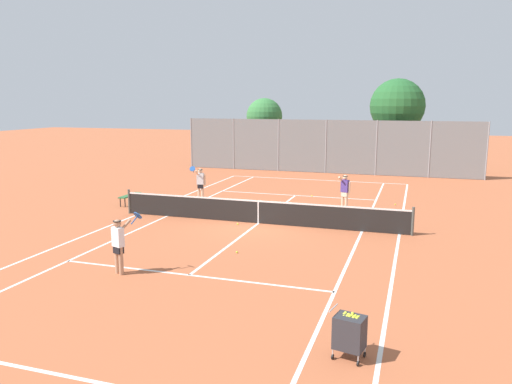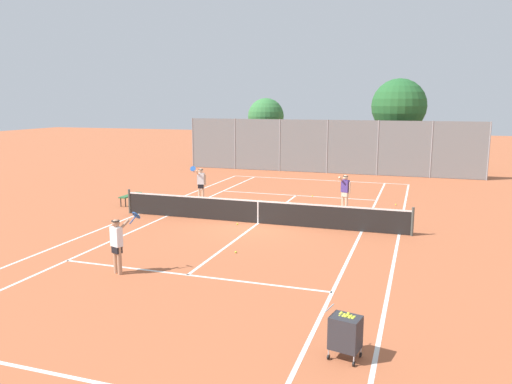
{
  "view_description": "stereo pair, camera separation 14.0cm",
  "coord_description": "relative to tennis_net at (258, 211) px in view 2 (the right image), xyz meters",
  "views": [
    {
      "loc": [
        5.98,
        -18.66,
        4.87
      ],
      "look_at": [
        -0.58,
        1.5,
        1.0
      ],
      "focal_mm": 35.0,
      "sensor_mm": 36.0,
      "label": 1
    },
    {
      "loc": [
        6.12,
        -18.61,
        4.87
      ],
      "look_at": [
        -0.58,
        1.5,
        1.0
      ],
      "focal_mm": 35.0,
      "sensor_mm": 36.0,
      "label": 2
    }
  ],
  "objects": [
    {
      "name": "loose_tennis_ball_0",
      "position": [
        0.56,
        -4.02,
        -0.48
      ],
      "size": [
        0.07,
        0.07,
        0.07
      ],
      "primitive_type": "sphere",
      "color": "#D1DB33",
      "rests_on": "ground"
    },
    {
      "name": "ground_plane",
      "position": [
        0.0,
        0.0,
        -0.51
      ],
      "size": [
        120.0,
        120.0,
        0.0
      ],
      "primitive_type": "plane",
      "color": "#B25B38"
    },
    {
      "name": "back_fence",
      "position": [
        0.0,
        15.11,
        1.32
      ],
      "size": [
        20.22,
        0.08,
        3.65
      ],
      "color": "gray",
      "rests_on": "ground"
    },
    {
      "name": "loose_tennis_ball_2",
      "position": [
        -0.7,
        -0.48,
        -0.48
      ],
      "size": [
        0.07,
        0.07,
        0.07
      ],
      "primitive_type": "sphere",
      "color": "#D1DB33",
      "rests_on": "ground"
    },
    {
      "name": "loose_tennis_ball_1",
      "position": [
        0.87,
        6.39,
        -0.48
      ],
      "size": [
        0.07,
        0.07,
        0.07
      ],
      "primitive_type": "sphere",
      "color": "#D1DB33",
      "rests_on": "ground"
    },
    {
      "name": "courtside_bench",
      "position": [
        -6.99,
        1.71,
        -0.1
      ],
      "size": [
        0.36,
        1.5,
        0.47
      ],
      "color": "#2D6638",
      "rests_on": "ground"
    },
    {
      "name": "tree_behind_left",
      "position": [
        -5.44,
        18.58,
        3.13
      ],
      "size": [
        2.77,
        2.77,
        5.11
      ],
      "color": "brown",
      "rests_on": "ground"
    },
    {
      "name": "tree_behind_right",
      "position": [
        4.35,
        17.74,
        3.93
      ],
      "size": [
        3.76,
        3.76,
        6.42
      ],
      "color": "brown",
      "rests_on": "ground"
    },
    {
      "name": "player_far_left",
      "position": [
        -4.16,
        3.6,
        0.42
      ],
      "size": [
        0.56,
        0.82,
        1.77
      ],
      "color": "beige",
      "rests_on": "ground"
    },
    {
      "name": "court_line_markings",
      "position": [
        0.0,
        0.0,
        -0.51
      ],
      "size": [
        11.1,
        23.9,
        0.01
      ],
      "color": "silver",
      "rests_on": "ground"
    },
    {
      "name": "ball_cart",
      "position": [
        4.93,
        -9.67,
        0.03
      ],
      "size": [
        0.71,
        0.6,
        0.96
      ],
      "color": "#2D2D33",
      "rests_on": "ground"
    },
    {
      "name": "player_near_side",
      "position": [
        -1.94,
        -6.91,
        0.42
      ],
      "size": [
        0.84,
        0.69,
        1.77
      ],
      "color": "tan",
      "rests_on": "ground"
    },
    {
      "name": "player_far_right",
      "position": [
        2.94,
        3.66,
        0.4
      ],
      "size": [
        0.53,
        0.47,
        1.6
      ],
      "color": "beige",
      "rests_on": "ground"
    },
    {
      "name": "tennis_net",
      "position": [
        0.0,
        0.0,
        0.0
      ],
      "size": [
        12.0,
        0.1,
        1.07
      ],
      "color": "#474C47",
      "rests_on": "ground"
    },
    {
      "name": "loose_tennis_ball_3",
      "position": [
        5.1,
        5.46,
        -0.48
      ],
      "size": [
        0.07,
        0.07,
        0.07
      ],
      "primitive_type": "sphere",
      "color": "#D1DB33",
      "rests_on": "ground"
    }
  ]
}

